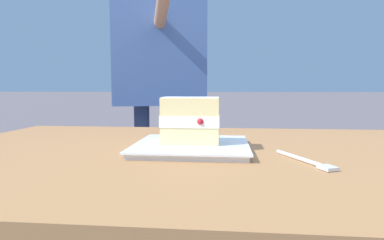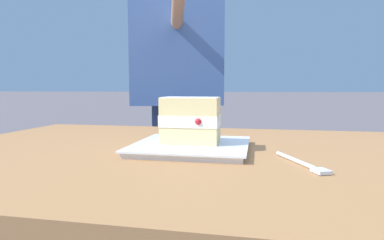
{
  "view_description": "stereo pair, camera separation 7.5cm",
  "coord_description": "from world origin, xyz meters",
  "px_view_note": "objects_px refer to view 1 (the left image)",
  "views": [
    {
      "loc": [
        -0.01,
        -0.74,
        0.89
      ],
      "look_at": [
        -0.09,
        0.0,
        0.82
      ],
      "focal_mm": 30.51,
      "sensor_mm": 36.0,
      "label": 1
    },
    {
      "loc": [
        0.06,
        -0.73,
        0.89
      ],
      "look_at": [
        -0.09,
        0.0,
        0.82
      ],
      "focal_mm": 30.51,
      "sensor_mm": 36.0,
      "label": 2
    }
  ],
  "objects_px": {
    "patio_table": "(229,194)",
    "diner_person": "(159,51)",
    "dessert_plate": "(192,146)",
    "dessert_fork": "(307,161)",
    "cake_slice": "(191,120)"
  },
  "relations": [
    {
      "from": "dessert_plate",
      "to": "patio_table",
      "type": "bearing_deg",
      "value": -3.14
    },
    {
      "from": "dessert_fork",
      "to": "diner_person",
      "type": "distance_m",
      "value": 1.09
    },
    {
      "from": "cake_slice",
      "to": "dessert_fork",
      "type": "bearing_deg",
      "value": -25.05
    },
    {
      "from": "patio_table",
      "to": "diner_person",
      "type": "distance_m",
      "value": 0.98
    },
    {
      "from": "patio_table",
      "to": "dessert_plate",
      "type": "bearing_deg",
      "value": 176.86
    },
    {
      "from": "patio_table",
      "to": "dessert_plate",
      "type": "xyz_separation_m",
      "value": [
        -0.09,
        0.0,
        0.11
      ]
    },
    {
      "from": "patio_table",
      "to": "dessert_fork",
      "type": "distance_m",
      "value": 0.21
    },
    {
      "from": "dessert_plate",
      "to": "dessert_fork",
      "type": "relative_size",
      "value": 1.59
    },
    {
      "from": "cake_slice",
      "to": "diner_person",
      "type": "height_order",
      "value": "diner_person"
    },
    {
      "from": "cake_slice",
      "to": "patio_table",
      "type": "bearing_deg",
      "value": 0.59
    },
    {
      "from": "dessert_fork",
      "to": "patio_table",
      "type": "bearing_deg",
      "value": 142.48
    },
    {
      "from": "dessert_fork",
      "to": "diner_person",
      "type": "relative_size",
      "value": 0.1
    },
    {
      "from": "diner_person",
      "to": "dessert_plate",
      "type": "bearing_deg",
      "value": -73.48
    },
    {
      "from": "patio_table",
      "to": "dessert_fork",
      "type": "bearing_deg",
      "value": -37.52
    },
    {
      "from": "dessert_plate",
      "to": "diner_person",
      "type": "xyz_separation_m",
      "value": [
        -0.24,
        0.82,
        0.31
      ]
    }
  ]
}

